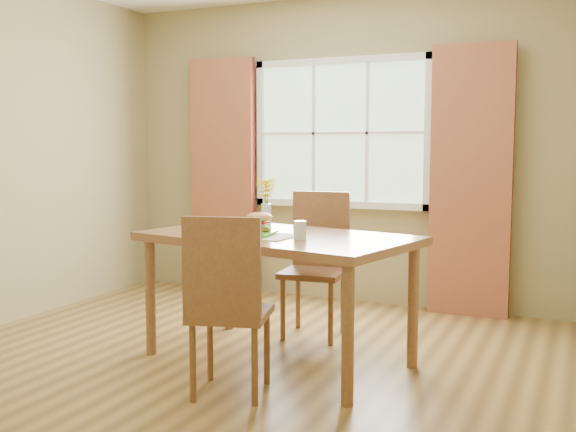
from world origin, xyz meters
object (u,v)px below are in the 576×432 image
(croissant_sandwich, at_px, (259,223))
(dining_table, at_px, (278,248))
(water_glass, at_px, (300,231))
(chair_near, at_px, (227,299))
(flower_vase, at_px, (266,197))
(chair_far, at_px, (317,257))

(croissant_sandwich, bearing_deg, dining_table, 44.40)
(water_glass, bearing_deg, croissant_sandwich, 165.62)
(dining_table, bearing_deg, chair_near, -76.07)
(dining_table, height_order, croissant_sandwich, croissant_sandwich)
(croissant_sandwich, relative_size, flower_vase, 0.54)
(dining_table, xyz_separation_m, water_glass, (0.23, -0.17, 0.14))
(croissant_sandwich, xyz_separation_m, flower_vase, (-0.13, 0.38, 0.13))
(croissant_sandwich, height_order, flower_vase, flower_vase)
(dining_table, bearing_deg, flower_vase, 139.51)
(chair_near, bearing_deg, water_glass, 53.93)
(chair_far, distance_m, croissant_sandwich, 0.87)
(chair_far, xyz_separation_m, water_glass, (0.24, -0.88, 0.31))
(dining_table, bearing_deg, croissant_sandwich, -119.75)
(chair_near, distance_m, croissant_sandwich, 0.71)
(water_glass, bearing_deg, chair_near, -111.14)
(chair_far, bearing_deg, dining_table, -94.67)
(croissant_sandwich, xyz_separation_m, water_glass, (0.31, -0.08, -0.03))
(croissant_sandwich, distance_m, water_glass, 0.32)
(chair_near, relative_size, chair_far, 0.97)
(chair_near, height_order, chair_far, chair_far)
(chair_far, height_order, water_glass, chair_far)
(dining_table, distance_m, croissant_sandwich, 0.21)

